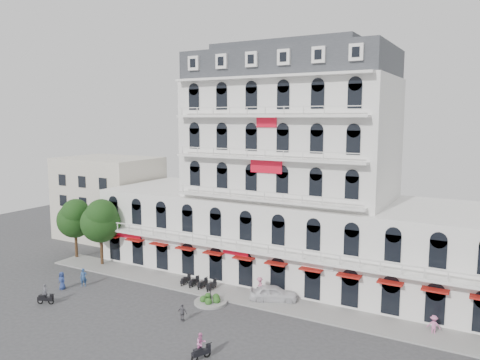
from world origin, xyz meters
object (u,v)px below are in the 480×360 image
rider_west (45,295)px  rider_southwest (201,346)px  parked_car (273,293)px  rider_center (260,287)px

rider_west → rider_southwest: (18.94, -1.29, 0.20)m
rider_west → parked_car: bearing=7.9°
rider_west → rider_center: size_ratio=0.92×
parked_car → rider_center: size_ratio=2.14×
rider_west → rider_center: bearing=10.1°
parked_car → rider_west: (-18.87, -11.46, 0.08)m
parked_car → rider_west: 22.07m
rider_west → rider_southwest: 18.99m
rider_west → rider_center: 20.79m
rider_southwest → parked_car: bearing=24.7°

